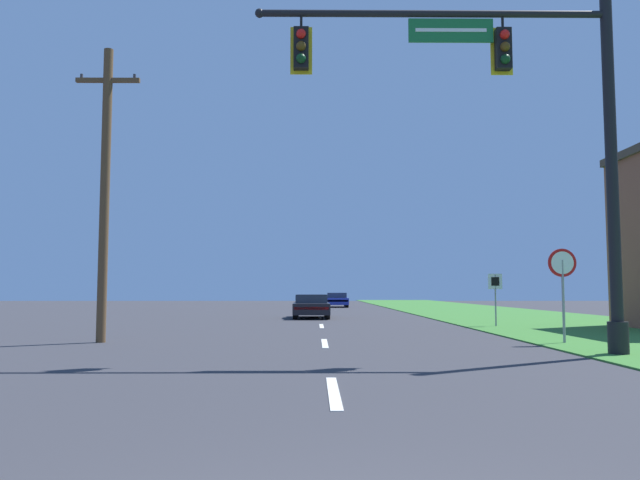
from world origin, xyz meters
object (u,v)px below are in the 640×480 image
object	(u,v)px
car_ahead	(311,306)
stop_sign	(562,274)
signal_mast	(529,124)
route_sign_post	(495,288)
utility_pole_near	(105,188)
far_car	(337,300)

from	to	relation	value
car_ahead	stop_sign	distance (m)	17.05
signal_mast	route_sign_post	xyz separation A→B (m)	(2.24, 10.64, -3.64)
car_ahead	signal_mast	bearing A→B (deg)	-74.87
signal_mast	route_sign_post	world-z (taller)	signal_mast
stop_sign	route_sign_post	bearing A→B (deg)	86.92
car_ahead	route_sign_post	distance (m)	10.73
stop_sign	utility_pole_near	xyz separation A→B (m)	(-12.52, 0.62, 2.42)
signal_mast	far_car	size ratio (longest dim) A/B	1.87
far_car	stop_sign	distance (m)	36.49
utility_pole_near	signal_mast	bearing A→B (deg)	-18.36
stop_sign	route_sign_post	xyz separation A→B (m)	(0.41, 7.71, -0.34)
car_ahead	route_sign_post	size ratio (longest dim) A/B	2.26
stop_sign	utility_pole_near	bearing A→B (deg)	177.15
car_ahead	far_car	bearing A→B (deg)	84.38
far_car	car_ahead	bearing A→B (deg)	-95.62
route_sign_post	utility_pole_near	xyz separation A→B (m)	(-12.94, -7.09, 2.76)
far_car	utility_pole_near	size ratio (longest dim) A/B	0.55
stop_sign	route_sign_post	world-z (taller)	stop_sign
far_car	route_sign_post	xyz separation A→B (m)	(5.21, -28.44, 0.92)
stop_sign	car_ahead	bearing A→B (deg)	113.67
car_ahead	utility_pole_near	xyz separation A→B (m)	(-5.70, -14.95, 3.68)
far_car	stop_sign	size ratio (longest dim) A/B	1.83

